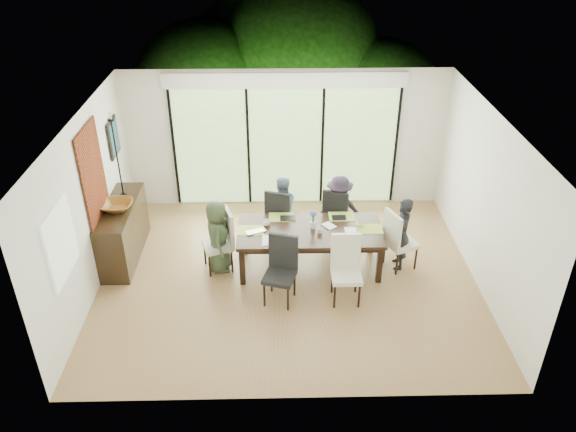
{
  "coord_description": "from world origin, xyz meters",
  "views": [
    {
      "loc": [
        -0.17,
        -7.34,
        5.47
      ],
      "look_at": [
        0.0,
        0.25,
        1.0
      ],
      "focal_mm": 35.0,
      "sensor_mm": 36.0,
      "label": 1
    }
  ],
  "objects_px": {
    "chair_right_end": "(402,239)",
    "person_right_end": "(401,234)",
    "chair_near_right": "(347,271)",
    "person_far_right": "(339,209)",
    "sideboard": "(123,231)",
    "cup_c": "(359,223)",
    "person_left_end": "(218,236)",
    "cup_a": "(266,223)",
    "person_far_left": "(281,210)",
    "table_top": "(310,231)",
    "chair_far_right": "(338,213)",
    "cup_b": "(320,231)",
    "chair_left_end": "(217,241)",
    "chair_far_left": "(281,214)",
    "chair_near_left": "(279,272)",
    "laptop": "(257,233)",
    "vase": "(313,225)",
    "bowl": "(117,206)"
  },
  "relations": [
    {
      "from": "bowl",
      "to": "cup_c",
      "type": "bearing_deg",
      "value": -3.24
    },
    {
      "from": "sideboard",
      "to": "chair_near_left",
      "type": "bearing_deg",
      "value": -26.3
    },
    {
      "from": "chair_right_end",
      "to": "chair_far_left",
      "type": "bearing_deg",
      "value": 43.36
    },
    {
      "from": "chair_far_right",
      "to": "person_left_end",
      "type": "distance_m",
      "value": 2.2
    },
    {
      "from": "chair_far_left",
      "to": "chair_near_right",
      "type": "height_order",
      "value": "same"
    },
    {
      "from": "person_right_end",
      "to": "person_far_right",
      "type": "relative_size",
      "value": 1.0
    },
    {
      "from": "chair_right_end",
      "to": "chair_far_left",
      "type": "height_order",
      "value": "same"
    },
    {
      "from": "person_right_end",
      "to": "person_far_right",
      "type": "height_order",
      "value": "same"
    },
    {
      "from": "chair_left_end",
      "to": "chair_right_end",
      "type": "bearing_deg",
      "value": 71.99
    },
    {
      "from": "person_far_right",
      "to": "vase",
      "type": "bearing_deg",
      "value": 52.49
    },
    {
      "from": "chair_near_right",
      "to": "bowl",
      "type": "xyz_separation_m",
      "value": [
        -3.61,
        1.19,
        0.49
      ]
    },
    {
      "from": "table_top",
      "to": "cup_b",
      "type": "bearing_deg",
      "value": -33.69
    },
    {
      "from": "chair_left_end",
      "to": "person_far_right",
      "type": "distance_m",
      "value": 2.21
    },
    {
      "from": "chair_right_end",
      "to": "person_far_right",
      "type": "height_order",
      "value": "person_far_right"
    },
    {
      "from": "person_left_end",
      "to": "cup_c",
      "type": "xyz_separation_m",
      "value": [
        2.28,
        0.1,
        0.15
      ]
    },
    {
      "from": "chair_left_end",
      "to": "laptop",
      "type": "distance_m",
      "value": 0.69
    },
    {
      "from": "chair_near_right",
      "to": "person_far_right",
      "type": "xyz_separation_m",
      "value": [
        0.05,
        1.7,
        0.09
      ]
    },
    {
      "from": "chair_near_left",
      "to": "cup_a",
      "type": "distance_m",
      "value": 1.07
    },
    {
      "from": "chair_far_right",
      "to": "sideboard",
      "type": "bearing_deg",
      "value": 30.06
    },
    {
      "from": "chair_right_end",
      "to": "person_right_end",
      "type": "relative_size",
      "value": 0.85
    },
    {
      "from": "table_top",
      "to": "person_far_left",
      "type": "height_order",
      "value": "person_far_left"
    },
    {
      "from": "chair_near_right",
      "to": "table_top",
      "type": "bearing_deg",
      "value": 119.57
    },
    {
      "from": "chair_near_right",
      "to": "cup_a",
      "type": "bearing_deg",
      "value": 139.32
    },
    {
      "from": "chair_near_right",
      "to": "sideboard",
      "type": "bearing_deg",
      "value": 160.02
    },
    {
      "from": "chair_near_right",
      "to": "person_right_end",
      "type": "xyz_separation_m",
      "value": [
        0.98,
        0.87,
        0.09
      ]
    },
    {
      "from": "person_left_end",
      "to": "laptop",
      "type": "relative_size",
      "value": 3.91
    },
    {
      "from": "table_top",
      "to": "chair_far_right",
      "type": "height_order",
      "value": "chair_far_right"
    },
    {
      "from": "chair_left_end",
      "to": "person_right_end",
      "type": "height_order",
      "value": "person_right_end"
    },
    {
      "from": "table_top",
      "to": "person_far_right",
      "type": "height_order",
      "value": "person_far_right"
    },
    {
      "from": "person_far_right",
      "to": "cup_b",
      "type": "distance_m",
      "value": 1.02
    },
    {
      "from": "bowl",
      "to": "chair_right_end",
      "type": "bearing_deg",
      "value": -3.99
    },
    {
      "from": "table_top",
      "to": "laptop",
      "type": "distance_m",
      "value": 0.86
    },
    {
      "from": "chair_right_end",
      "to": "vase",
      "type": "relative_size",
      "value": 9.17
    },
    {
      "from": "chair_left_end",
      "to": "chair_far_right",
      "type": "distance_m",
      "value": 2.22
    },
    {
      "from": "vase",
      "to": "cup_c",
      "type": "relative_size",
      "value": 0.97
    },
    {
      "from": "person_left_end",
      "to": "cup_b",
      "type": "bearing_deg",
      "value": -96.24
    },
    {
      "from": "sideboard",
      "to": "cup_c",
      "type": "bearing_deg",
      "value": -4.7
    },
    {
      "from": "person_far_left",
      "to": "cup_c",
      "type": "bearing_deg",
      "value": 137.92
    },
    {
      "from": "laptop",
      "to": "bowl",
      "type": "distance_m",
      "value": 2.32
    },
    {
      "from": "chair_far_left",
      "to": "sideboard",
      "type": "relative_size",
      "value": 0.62
    },
    {
      "from": "table_top",
      "to": "chair_near_right",
      "type": "bearing_deg",
      "value": -60.11
    },
    {
      "from": "person_left_end",
      "to": "cup_a",
      "type": "distance_m",
      "value": 0.81
    },
    {
      "from": "person_right_end",
      "to": "laptop",
      "type": "distance_m",
      "value": 2.33
    },
    {
      "from": "chair_far_right",
      "to": "person_right_end",
      "type": "height_order",
      "value": "person_right_end"
    },
    {
      "from": "chair_right_end",
      "to": "person_left_end",
      "type": "relative_size",
      "value": 0.85
    },
    {
      "from": "cup_b",
      "to": "vase",
      "type": "bearing_deg",
      "value": 123.69
    },
    {
      "from": "chair_right_end",
      "to": "chair_near_left",
      "type": "distance_m",
      "value": 2.18
    },
    {
      "from": "sideboard",
      "to": "person_left_end",
      "type": "bearing_deg",
      "value": -14.47
    },
    {
      "from": "cup_a",
      "to": "laptop",
      "type": "bearing_deg",
      "value": -120.96
    },
    {
      "from": "chair_left_end",
      "to": "person_far_left",
      "type": "xyz_separation_m",
      "value": [
        1.05,
        0.83,
        0.09
      ]
    }
  ]
}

